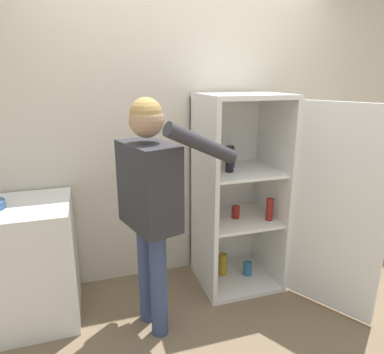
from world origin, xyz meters
name	(u,v)px	position (x,y,z in m)	size (l,w,h in m)	color
ground_plane	(222,335)	(0.00, 0.00, 0.00)	(12.00, 12.00, 0.00)	#7A664C
wall_back	(182,133)	(0.00, 0.98, 1.27)	(7.00, 0.06, 2.55)	beige
refrigerator	(256,195)	(0.50, 0.54, 0.81)	(1.02, 1.19, 1.62)	white
person	(150,192)	(-0.42, 0.25, 1.02)	(0.75, 0.58, 1.63)	#384770
counter	(25,264)	(-1.29, 0.61, 0.45)	(0.70, 0.63, 0.90)	white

